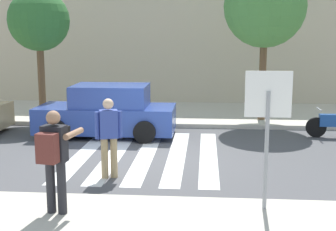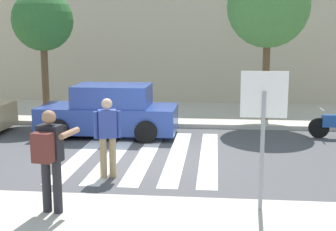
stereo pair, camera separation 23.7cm
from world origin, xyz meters
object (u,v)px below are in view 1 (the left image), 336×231
object	(u,v)px
street_tree_center	(265,7)
stop_sign	(268,110)
photographer_with_backpack	(54,153)
parked_car_blue	(108,112)
motorcycle	(336,124)
street_tree_west	(39,21)
pedestrian_crossing	(109,134)

from	to	relation	value
street_tree_center	stop_sign	bearing A→B (deg)	-96.10
photographer_with_backpack	parked_car_blue	size ratio (longest dim) A/B	0.42
photographer_with_backpack	motorcycle	xyz separation A→B (m)	(6.31, 6.77, -0.75)
motorcycle	street_tree_west	xyz separation A→B (m)	(-9.52, 1.74, 3.04)
photographer_with_backpack	street_tree_west	world-z (taller)	street_tree_west
motorcycle	stop_sign	bearing A→B (deg)	-114.46
motorcycle	street_tree_center	distance (m)	4.49
motorcycle	street_tree_west	distance (m)	10.14
pedestrian_crossing	parked_car_blue	distance (m)	4.16
stop_sign	motorcycle	distance (m)	7.03
stop_sign	pedestrian_crossing	world-z (taller)	stop_sign
photographer_with_backpack	street_tree_center	distance (m)	10.19
photographer_with_backpack	parked_car_blue	world-z (taller)	photographer_with_backpack
parked_car_blue	motorcycle	distance (m)	6.81
stop_sign	street_tree_center	world-z (taller)	street_tree_center
street_tree_center	motorcycle	bearing A→B (deg)	-46.04
motorcycle	street_tree_west	world-z (taller)	street_tree_west
photographer_with_backpack	pedestrian_crossing	world-z (taller)	photographer_with_backpack
motorcycle	street_tree_center	bearing A→B (deg)	133.96
stop_sign	parked_car_blue	size ratio (longest dim) A/B	0.57
street_tree_west	motorcycle	bearing A→B (deg)	-10.34
pedestrian_crossing	street_tree_west	size ratio (longest dim) A/B	0.39
street_tree_center	pedestrian_crossing	bearing A→B (deg)	-121.69
photographer_with_backpack	parked_car_blue	distance (m)	6.50
motorcycle	parked_car_blue	bearing A→B (deg)	-177.47
pedestrian_crossing	street_tree_west	distance (m)	7.51
parked_car_blue	street_tree_center	world-z (taller)	street_tree_center
parked_car_blue	photographer_with_backpack	bearing A→B (deg)	-85.66
motorcycle	street_tree_center	world-z (taller)	street_tree_center
photographer_with_backpack	street_tree_center	xyz separation A→B (m)	(4.35, 8.80, 2.74)
stop_sign	pedestrian_crossing	distance (m)	3.71
stop_sign	street_tree_center	xyz separation A→B (m)	(0.89, 8.30, 2.07)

